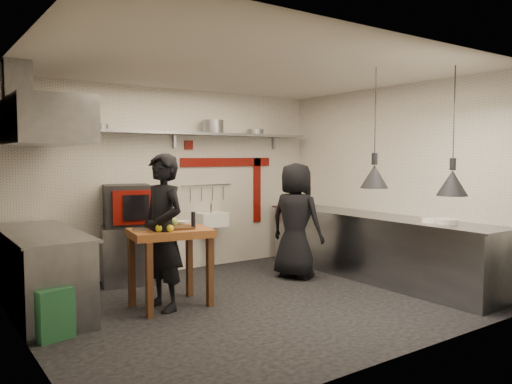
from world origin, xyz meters
TOP-DOWN VIEW (x-y plane):
  - floor at (0.00, 0.00)m, footprint 5.00×5.00m
  - ceiling at (0.00, 0.00)m, footprint 5.00×5.00m
  - wall_back at (0.00, 2.10)m, footprint 5.00×0.04m
  - wall_front at (0.00, -2.10)m, footprint 5.00×0.04m
  - wall_left at (-2.50, 0.00)m, footprint 0.04×4.20m
  - wall_right at (2.50, 0.00)m, footprint 0.04×4.20m
  - red_band_horiz at (0.95, 2.08)m, footprint 1.70×0.02m
  - red_band_vert at (1.55, 2.08)m, footprint 0.14×0.02m
  - red_tile_a at (0.25, 2.08)m, footprint 0.14×0.02m
  - red_tile_b at (-0.10, 2.08)m, footprint 0.14×0.02m
  - back_shelf at (0.00, 1.92)m, footprint 4.60×0.34m
  - shelf_bracket_left at (-1.90, 2.07)m, footprint 0.04×0.06m
  - shelf_bracket_mid at (0.00, 2.07)m, footprint 0.04×0.06m
  - shelf_bracket_right at (1.90, 2.07)m, footprint 0.04×0.06m
  - pan_far_left at (-1.36, 1.92)m, footprint 0.31×0.31m
  - pan_mid_left at (-1.18, 1.92)m, footprint 0.29×0.29m
  - stock_pot at (0.59, 1.92)m, footprint 0.41×0.41m
  - pan_right at (1.40, 1.92)m, footprint 0.35×0.35m
  - oven_stand at (-0.87, 1.80)m, footprint 0.82×0.77m
  - combi_oven at (-0.87, 1.78)m, footprint 0.73×0.70m
  - oven_door at (-0.89, 1.47)m, footprint 0.54×0.16m
  - oven_glass at (-0.87, 1.44)m, footprint 0.33×0.10m
  - hand_sink at (0.55, 1.92)m, footprint 0.46×0.34m
  - sink_tap at (0.55, 1.92)m, footprint 0.03×0.03m
  - sink_drain at (0.55, 1.88)m, footprint 0.06×0.06m
  - utensil_rail at (0.55, 2.06)m, footprint 0.90×0.02m
  - counter_right at (2.15, 0.00)m, footprint 0.70×3.80m
  - counter_right_top at (2.15, 0.00)m, footprint 0.76×3.90m
  - plate_stack at (2.12, -1.21)m, footprint 0.32×0.32m
  - small_bowl_right at (2.10, -0.99)m, footprint 0.29×0.29m
  - counter_left at (-2.15, 1.05)m, footprint 0.70×1.90m
  - counter_left_top at (-2.15, 1.05)m, footprint 0.76×2.00m
  - extractor_hood at (-2.10, 1.05)m, footprint 0.78×1.60m
  - hood_duct at (-2.35, 1.05)m, footprint 0.28×0.28m
  - green_bin at (-2.26, 0.17)m, footprint 0.41×0.41m
  - prep_table at (-0.85, 0.44)m, footprint 1.01×0.77m
  - cutting_board at (-0.79, 0.40)m, footprint 0.43×0.34m
  - pepper_mill at (-0.62, 0.31)m, footprint 0.06×0.06m
  - lemon_a at (-1.05, 0.30)m, footprint 0.11×0.11m
  - lemon_b at (-0.95, 0.24)m, footprint 0.11×0.11m
  - veg_ball at (-0.73, 0.59)m, footprint 0.14×0.14m
  - steel_tray at (-1.16, 0.56)m, footprint 0.21×0.16m
  - bowl at (-0.58, 0.64)m, footprint 0.21×0.21m
  - heat_lamp_near at (1.14, -0.90)m, footprint 0.36×0.36m
  - heat_lamp_far at (1.78, -1.49)m, footprint 0.43×0.43m
  - chef_left at (-0.97, 0.39)m, footprint 0.54×0.72m
  - chef_right at (1.26, 0.68)m, footprint 0.78×0.95m

SIDE VIEW (x-z plane):
  - floor at x=0.00m, z-range 0.00..0.00m
  - green_bin at x=-2.26m, z-range 0.00..0.50m
  - sink_drain at x=0.55m, z-range 0.01..0.67m
  - oven_stand at x=-0.87m, z-range 0.00..0.80m
  - counter_right at x=2.15m, z-range 0.00..0.90m
  - counter_left at x=-2.15m, z-range 0.00..0.90m
  - prep_table at x=-0.85m, z-range 0.00..0.92m
  - hand_sink at x=0.55m, z-range 0.67..0.89m
  - chef_right at x=1.26m, z-range 0.00..1.68m
  - chef_left at x=-0.97m, z-range 0.00..1.80m
  - counter_right_top at x=2.15m, z-range 0.90..0.93m
  - counter_left_top at x=-2.15m, z-range 0.90..0.93m
  - cutting_board at x=-0.79m, z-range 0.92..0.94m
  - steel_tray at x=-1.16m, z-range 0.92..0.95m
  - bowl at x=-0.58m, z-range 0.92..0.98m
  - small_bowl_right at x=2.10m, z-range 0.93..0.98m
  - lemon_b at x=-0.95m, z-range 0.92..1.00m
  - sink_tap at x=0.55m, z-range 0.89..1.03m
  - lemon_a at x=-1.05m, z-range 0.92..1.00m
  - plate_stack at x=2.12m, z-range 0.93..1.00m
  - veg_ball at x=-0.73m, z-range 0.92..1.02m
  - pepper_mill at x=-0.62m, z-range 0.92..1.12m
  - combi_oven at x=-0.87m, z-range 0.80..1.38m
  - oven_door at x=-0.89m, z-range 0.86..1.32m
  - oven_glass at x=-0.87m, z-range 0.92..1.26m
  - red_band_vert at x=1.55m, z-range 0.65..1.75m
  - utensil_rail at x=0.55m, z-range 1.31..1.33m
  - wall_back at x=0.00m, z-range 0.00..2.80m
  - wall_front at x=0.00m, z-range 0.00..2.80m
  - wall_left at x=-2.50m, z-range 0.00..2.80m
  - wall_right at x=2.50m, z-range 0.00..2.80m
  - red_band_horiz at x=0.95m, z-range 1.61..1.75m
  - red_tile_b at x=-0.10m, z-range 1.61..1.75m
  - red_tile_a at x=0.25m, z-range 1.88..2.02m
  - shelf_bracket_left at x=-1.90m, z-range 1.90..2.14m
  - shelf_bracket_mid at x=0.00m, z-range 1.90..2.14m
  - shelf_bracket_right at x=1.90m, z-range 1.90..2.14m
  - heat_lamp_far at x=1.78m, z-range 1.32..2.80m
  - heat_lamp_near at x=1.14m, z-range 1.40..2.80m
  - back_shelf at x=0.00m, z-range 2.10..2.14m
  - extractor_hood at x=-2.10m, z-range 1.90..2.40m
  - pan_mid_left at x=-1.18m, z-range 2.14..2.21m
  - pan_right at x=1.40m, z-range 2.14..2.22m
  - pan_far_left at x=-1.36m, z-range 2.14..2.23m
  - stock_pot at x=0.59m, z-range 2.14..2.34m
  - hood_duct at x=-2.35m, z-range 2.30..2.80m
  - ceiling at x=0.00m, z-range 2.80..2.80m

